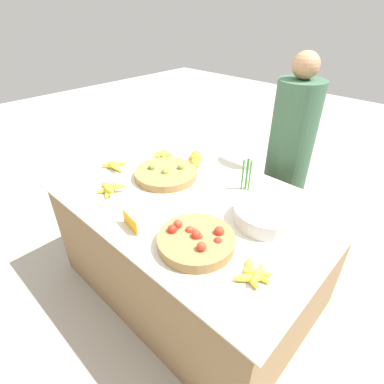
{
  "coord_description": "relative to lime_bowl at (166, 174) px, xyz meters",
  "views": [
    {
      "loc": [
        1.05,
        -1.11,
        1.8
      ],
      "look_at": [
        0.0,
        0.0,
        0.82
      ],
      "focal_mm": 28.0,
      "sensor_mm": 36.0,
      "label": 1
    }
  ],
  "objects": [
    {
      "name": "ground_plane",
      "position": [
        0.31,
        -0.07,
        -0.79
      ],
      "size": [
        12.0,
        12.0,
        0.0
      ],
      "primitive_type": "plane",
      "color": "#ADA599"
    },
    {
      "name": "price_sign",
      "position": [
        0.27,
        -0.5,
        0.02
      ],
      "size": [
        0.15,
        0.03,
        0.09
      ],
      "rotation": [
        0.0,
        0.0,
        -0.16
      ],
      "color": "orange",
      "rests_on": "market_table"
    },
    {
      "name": "metal_bowl",
      "position": [
        0.76,
        0.05,
        0.02
      ],
      "size": [
        0.36,
        0.36,
        0.09
      ],
      "color": "silver",
      "rests_on": "market_table"
    },
    {
      "name": "tomato_basket",
      "position": [
        0.61,
        -0.36,
        0.01
      ],
      "size": [
        0.39,
        0.39,
        0.1
      ],
      "color": "olive",
      "rests_on": "market_table"
    },
    {
      "name": "banana_bunch_middle_left",
      "position": [
        -0.37,
        -0.17,
        -0.01
      ],
      "size": [
        0.19,
        0.17,
        0.05
      ],
      "color": "yellow",
      "rests_on": "market_table"
    },
    {
      "name": "banana_bunch_front_left",
      "position": [
        -0.27,
        0.2,
        -0.01
      ],
      "size": [
        0.16,
        0.2,
        0.03
      ],
      "color": "yellow",
      "rests_on": "market_table"
    },
    {
      "name": "veg_bundle",
      "position": [
        0.48,
        0.25,
        0.08
      ],
      "size": [
        0.05,
        0.04,
        0.21
      ],
      "color": "#428438",
      "rests_on": "market_table"
    },
    {
      "name": "vendor_person",
      "position": [
        0.49,
        0.8,
        -0.08
      ],
      "size": [
        0.32,
        0.32,
        1.53
      ],
      "color": "#385B42",
      "rests_on": "ground_plane"
    },
    {
      "name": "banana_bunch_middle_right",
      "position": [
        0.94,
        -0.34,
        -0.01
      ],
      "size": [
        0.16,
        0.17,
        0.05
      ],
      "color": "yellow",
      "rests_on": "market_table"
    },
    {
      "name": "market_table",
      "position": [
        0.31,
        -0.07,
        -0.41
      ],
      "size": [
        1.71,
        1.14,
        0.77
      ],
      "color": "olive",
      "rests_on": "ground_plane"
    },
    {
      "name": "banana_bunch_back_center",
      "position": [
        -0.12,
        -0.37,
        -0.0
      ],
      "size": [
        0.19,
        0.17,
        0.06
      ],
      "color": "yellow",
      "rests_on": "market_table"
    },
    {
      "name": "orange_pile",
      "position": [
        0.01,
        0.29,
        0.01
      ],
      "size": [
        0.16,
        0.18,
        0.08
      ],
      "color": "orange",
      "rests_on": "market_table"
    },
    {
      "name": "lime_bowl",
      "position": [
        0.0,
        0.0,
        0.0
      ],
      "size": [
        0.43,
        0.43,
        0.09
      ],
      "color": "olive",
      "rests_on": "market_table"
    }
  ]
}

